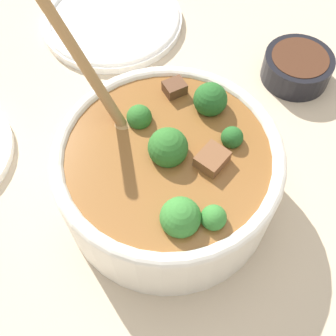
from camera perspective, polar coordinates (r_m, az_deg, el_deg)
name	(u,v)px	position (r m, az deg, el deg)	size (l,w,h in m)	color
ground_plane	(168,195)	(0.53, 0.00, -3.72)	(4.00, 4.00, 0.00)	#C6B293
stew_bowl	(168,171)	(0.48, 0.02, -0.36)	(0.26, 0.26, 0.27)	white
condiment_bowl	(297,66)	(0.66, 17.11, 13.04)	(0.10, 0.10, 0.04)	black
empty_plate	(112,19)	(0.73, -7.54, 19.34)	(0.23, 0.23, 0.02)	white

